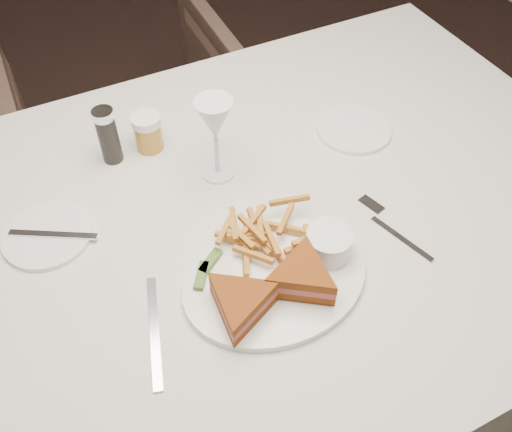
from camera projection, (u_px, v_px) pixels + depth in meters
name	position (u px, v px, depth m)	size (l,w,h in m)	color
ground	(142.00, 360.00, 1.69)	(5.00, 5.00, 0.00)	black
table	(246.00, 321.00, 1.34)	(1.52, 1.01, 0.75)	silver
chair_far	(130.00, 124.00, 1.85)	(0.70, 0.65, 0.72)	#44322A
table_setting	(249.00, 228.00, 0.99)	(0.82, 0.63, 0.18)	white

